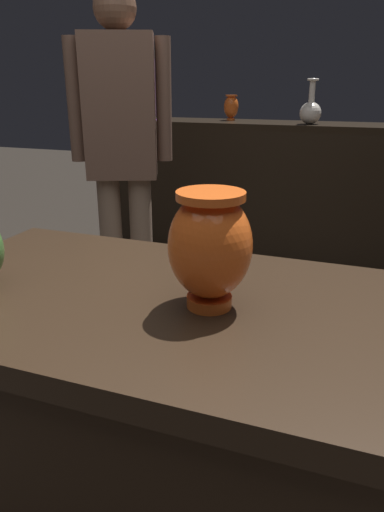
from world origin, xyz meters
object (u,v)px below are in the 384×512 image
shelf_vase_far_left (149,91)px  shelf_vase_left (231,107)px  shelf_vase_center (311,111)px  vase_centerpiece (210,246)px  visitor_near_left (122,145)px

shelf_vase_far_left → shelf_vase_left: 0.54m
shelf_vase_center → shelf_vase_left: bearing=164.8°
vase_centerpiece → visitor_near_left: visitor_near_left is taller
shelf_vase_center → shelf_vase_far_left: (-1.04, 0.01, 0.10)m
shelf_vase_left → shelf_vase_center: bearing=-15.2°
shelf_vase_left → visitor_near_left: visitor_near_left is taller
vase_centerpiece → shelf_vase_left: (-0.60, 2.27, 0.15)m
vase_centerpiece → shelf_vase_far_left: (-1.12, 2.14, 0.24)m
shelf_vase_center → shelf_vase_far_left: size_ratio=0.68×
shelf_vase_left → vase_centerpiece: bearing=-75.3°
shelf_vase_center → visitor_near_left: bearing=-128.2°
vase_centerpiece → shelf_vase_center: (-0.08, 2.13, 0.14)m
vase_centerpiece → shelf_vase_far_left: 2.43m
vase_centerpiece → shelf_vase_far_left: size_ratio=0.62×
vase_centerpiece → visitor_near_left: size_ratio=0.14×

